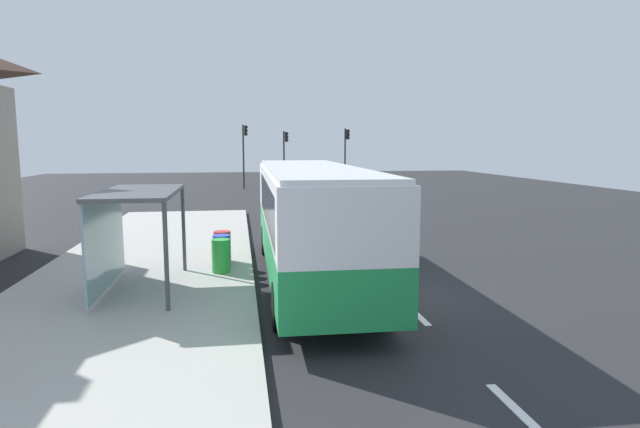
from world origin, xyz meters
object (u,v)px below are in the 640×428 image
(white_van, at_px, (332,183))
(bus_shelter, at_px, (127,214))
(recycling_bin_green, at_px, (221,256))
(recycling_bin_red, at_px, (222,246))
(recycling_bin_blue, at_px, (222,251))
(bus, at_px, (311,216))
(traffic_light_median, at_px, (285,150))
(traffic_light_near_side, at_px, (346,149))
(traffic_light_far_side, at_px, (244,147))
(sedan_near, at_px, (304,177))

(white_van, relative_size, bus_shelter, 1.32)
(recycling_bin_green, bearing_deg, white_van, 70.34)
(recycling_bin_red, bearing_deg, recycling_bin_blue, -90.00)
(bus, height_order, white_van, bus)
(white_van, height_order, recycling_bin_blue, white_van)
(traffic_light_median, distance_m, bus_shelter, 33.58)
(recycling_bin_red, relative_size, bus_shelter, 0.24)
(recycling_bin_blue, height_order, traffic_light_near_side, traffic_light_near_side)
(traffic_light_near_side, bearing_deg, recycling_bin_green, -108.06)
(traffic_light_near_side, xyz_separation_m, traffic_light_far_side, (-8.60, 0.80, 0.19))
(recycling_bin_red, bearing_deg, traffic_light_far_side, 87.85)
(recycling_bin_red, xyz_separation_m, traffic_light_near_side, (9.70, 28.35, 2.73))
(bus, relative_size, traffic_light_far_side, 2.04)
(recycling_bin_green, distance_m, recycling_bin_blue, 0.70)
(white_van, relative_size, traffic_light_near_side, 1.04)
(recycling_bin_green, bearing_deg, bus_shelter, -145.55)
(traffic_light_far_side, bearing_deg, traffic_light_median, 12.85)
(traffic_light_far_side, relative_size, bus_shelter, 1.35)
(white_van, height_order, recycling_bin_red, white_van)
(bus, distance_m, recycling_bin_blue, 3.12)
(white_van, distance_m, sedan_near, 15.80)
(recycling_bin_green, bearing_deg, sedan_near, 79.08)
(recycling_bin_green, distance_m, traffic_light_median, 31.79)
(sedan_near, bearing_deg, white_van, -90.37)
(recycling_bin_blue, relative_size, recycling_bin_red, 1.00)
(recycling_bin_green, height_order, traffic_light_far_side, traffic_light_far_side)
(white_van, bearing_deg, bus_shelter, -113.90)
(recycling_bin_blue, xyz_separation_m, traffic_light_far_side, (1.10, 29.85, 2.91))
(traffic_light_far_side, bearing_deg, sedan_near, 30.24)
(bus_shelter, bearing_deg, recycling_bin_green, 34.45)
(traffic_light_near_side, bearing_deg, recycling_bin_blue, -108.46)
(white_van, bearing_deg, recycling_bin_blue, -110.40)
(white_van, bearing_deg, traffic_light_near_side, 74.42)
(sedan_near, bearing_deg, traffic_light_median, -128.94)
(white_van, xyz_separation_m, bus_shelter, (-8.61, -19.43, 0.75))
(recycling_bin_blue, distance_m, bus_shelter, 3.45)
(recycling_bin_green, bearing_deg, traffic_light_median, 81.65)
(white_van, relative_size, traffic_light_median, 1.08)
(white_van, height_order, traffic_light_median, traffic_light_median)
(bus, distance_m, traffic_light_median, 32.21)
(white_van, height_order, recycling_bin_green, white_van)
(traffic_light_near_side, height_order, traffic_light_far_side, traffic_light_far_side)
(recycling_bin_blue, xyz_separation_m, traffic_light_near_side, (9.70, 29.05, 2.73))
(bus, xyz_separation_m, recycling_bin_red, (-2.49, 2.16, -1.19))
(sedan_near, bearing_deg, bus_shelter, -103.90)
(sedan_near, xyz_separation_m, traffic_light_far_side, (-5.41, -3.15, 2.78))
(recycling_bin_blue, bearing_deg, recycling_bin_green, -90.00)
(recycling_bin_red, relative_size, traffic_light_near_side, 0.19)
(traffic_light_far_side, bearing_deg, bus, -87.45)
(recycling_bin_blue, bearing_deg, traffic_light_median, 81.46)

